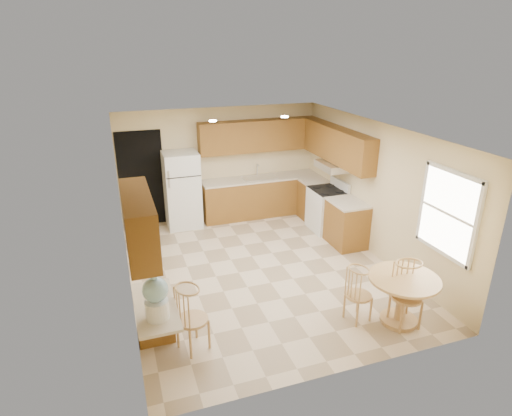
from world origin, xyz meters
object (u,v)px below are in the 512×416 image
object	(u,v)px
chair_desk	(193,315)
water_crock	(156,297)
stove	(327,209)
chair_table_a	(362,292)
dining_table	(402,293)
chair_table_b	(412,293)
refrigerator	(182,190)

from	to	relation	value
chair_desk	water_crock	distance (m)	0.69
stove	chair_table_a	world-z (taller)	stove
stove	dining_table	bearing A→B (deg)	-99.23
chair_table_a	stove	bearing A→B (deg)	148.54
dining_table	chair_table_b	bearing A→B (deg)	-86.92
chair_desk	chair_table_b	bearing A→B (deg)	56.56
dining_table	stove	bearing A→B (deg)	80.77
dining_table	chair_table_a	world-z (taller)	chair_table_a
stove	dining_table	xyz separation A→B (m)	(-0.53, -3.29, 0.01)
dining_table	chair_table_a	distance (m)	0.58
water_crock	dining_table	bearing A→B (deg)	-2.17
stove	chair_table_a	bearing A→B (deg)	-109.15
chair_table_b	dining_table	bearing A→B (deg)	-83.78
stove	dining_table	world-z (taller)	stove
refrigerator	chair_table_b	bearing A→B (deg)	-63.40
water_crock	stove	bearing A→B (deg)	38.87
dining_table	chair_desk	bearing A→B (deg)	173.84
refrigerator	dining_table	bearing A→B (deg)	-62.58
chair_table_b	chair_desk	size ratio (longest dim) A/B	1.05
dining_table	chair_desk	xyz separation A→B (m)	(-2.94, 0.32, 0.09)
dining_table	chair_table_b	distance (m)	0.22
water_crock	chair_table_a	bearing A→B (deg)	0.82
chair_table_a	water_crock	xyz separation A→B (m)	(-2.84, -0.04, 0.53)
dining_table	water_crock	size ratio (longest dim) A/B	1.59
refrigerator	chair_table_b	world-z (taller)	refrigerator
chair_table_b	chair_table_a	bearing A→B (deg)	-28.89
dining_table	chair_desk	distance (m)	2.96
refrigerator	water_crock	world-z (taller)	refrigerator
chair_desk	water_crock	world-z (taller)	water_crock
refrigerator	water_crock	distance (m)	4.51
refrigerator	dining_table	world-z (taller)	refrigerator
refrigerator	chair_table_b	size ratio (longest dim) A/B	1.69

